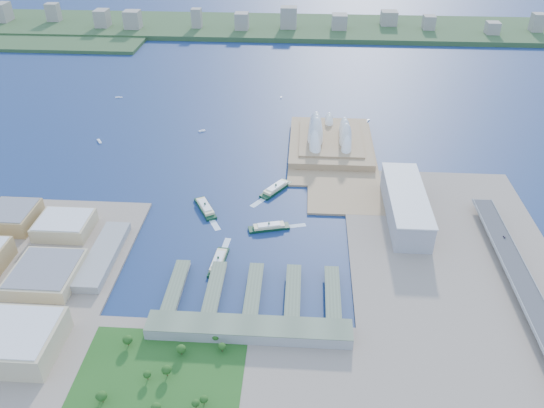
# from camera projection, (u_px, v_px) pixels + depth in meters

# --- Properties ---
(ground) EXTENTS (3000.00, 3000.00, 0.00)m
(ground) POSITION_uv_depth(u_px,v_px,m) (248.00, 250.00, 632.62)
(ground) COLOR #0D1F3F
(ground) RESTS_ON ground
(west_land) EXTENTS (220.00, 390.00, 3.00)m
(west_land) POSITION_uv_depth(u_px,v_px,m) (2.00, 301.00, 557.62)
(west_land) COLOR gray
(west_land) RESTS_ON ground
(south_land) EXTENTS (720.00, 180.00, 3.00)m
(south_land) POSITION_uv_depth(u_px,v_px,m) (223.00, 400.00, 456.33)
(south_land) COLOR gray
(south_land) RESTS_ON ground
(east_land) EXTENTS (240.00, 500.00, 3.00)m
(east_land) POSITION_uv_depth(u_px,v_px,m) (462.00, 286.00, 577.01)
(east_land) COLOR gray
(east_land) RESTS_ON ground
(peninsula) EXTENTS (135.00, 220.00, 3.00)m
(peninsula) POSITION_uv_depth(u_px,v_px,m) (332.00, 151.00, 843.22)
(peninsula) COLOR #987953
(peninsula) RESTS_ON ground
(far_shore) EXTENTS (2200.00, 260.00, 12.00)m
(far_shore) POSITION_uv_depth(u_px,v_px,m) (285.00, 27.00, 1448.19)
(far_shore) COLOR #2D4926
(far_shore) RESTS_ON ground
(opera_house) EXTENTS (134.00, 180.00, 58.00)m
(opera_house) POSITION_uv_depth(u_px,v_px,m) (331.00, 129.00, 843.39)
(opera_house) COLOR white
(opera_house) RESTS_ON peninsula
(toaster_building) EXTENTS (45.00, 155.00, 35.00)m
(toaster_building) POSITION_uv_depth(u_px,v_px,m) (406.00, 205.00, 677.68)
(toaster_building) COLOR gray
(toaster_building) RESTS_ON east_land
(expressway) EXTENTS (26.00, 340.00, 11.85)m
(expressway) POSITION_uv_depth(u_px,v_px,m) (523.00, 290.00, 561.34)
(expressway) COLOR gray
(expressway) RESTS_ON east_land
(west_buildings) EXTENTS (200.00, 280.00, 27.00)m
(west_buildings) POSITION_uv_depth(u_px,v_px,m) (14.00, 269.00, 578.66)
(west_buildings) COLOR #A38551
(west_buildings) RESTS_ON west_land
(ferry_wharves) EXTENTS (184.00, 90.00, 9.30)m
(ferry_wharves) POSITION_uv_depth(u_px,v_px,m) (254.00, 291.00, 566.65)
(ferry_wharves) COLOR #53614A
(ferry_wharves) RESTS_ON ground
(terminal_building) EXTENTS (200.00, 28.00, 12.00)m
(terminal_building) POSITION_uv_depth(u_px,v_px,m) (249.00, 330.00, 514.08)
(terminal_building) COLOR gray
(terminal_building) RESTS_ON south_land
(park) EXTENTS (150.00, 110.00, 16.00)m
(park) POSITION_uv_depth(u_px,v_px,m) (159.00, 370.00, 471.10)
(park) COLOR #194714
(park) RESTS_ON south_land
(far_skyline) EXTENTS (1900.00, 140.00, 55.00)m
(far_skyline) POSITION_uv_depth(u_px,v_px,m) (285.00, 16.00, 1413.17)
(far_skyline) COLOR gray
(far_skyline) RESTS_ON far_shore
(ferry_a) EXTENTS (38.58, 55.85, 10.53)m
(ferry_a) POSITION_uv_depth(u_px,v_px,m) (205.00, 206.00, 703.42)
(ferry_a) COLOR black
(ferry_a) RESTS_ON ground
(ferry_b) EXTENTS (44.60, 55.80, 10.89)m
(ferry_b) POSITION_uv_depth(u_px,v_px,m) (276.00, 187.00, 743.81)
(ferry_b) COLOR black
(ferry_b) RESTS_ON ground
(ferry_c) EXTENTS (18.71, 54.87, 10.18)m
(ferry_c) POSITION_uv_depth(u_px,v_px,m) (218.00, 260.00, 609.06)
(ferry_c) COLOR black
(ferry_c) RESTS_ON ground
(ferry_d) EXTENTS (53.35, 25.96, 9.78)m
(ferry_d) POSITION_uv_depth(u_px,v_px,m) (269.00, 226.00, 666.70)
(ferry_d) COLOR black
(ferry_d) RESTS_ON ground
(boat_a) EXTENTS (12.06, 15.58, 3.08)m
(boat_a) POSITION_uv_depth(u_px,v_px,m) (99.00, 141.00, 874.10)
(boat_a) COLOR white
(boat_a) RESTS_ON ground
(boat_b) EXTENTS (11.41, 8.65, 2.95)m
(boat_b) POSITION_uv_depth(u_px,v_px,m) (202.00, 131.00, 907.49)
(boat_b) COLOR white
(boat_b) RESTS_ON ground
(boat_c) EXTENTS (8.36, 10.85, 2.43)m
(boat_c) POSITION_uv_depth(u_px,v_px,m) (368.00, 120.00, 943.78)
(boat_c) COLOR white
(boat_c) RESTS_ON ground
(boat_d) EXTENTS (13.96, 5.00, 2.31)m
(boat_d) POSITION_uv_depth(u_px,v_px,m) (119.00, 97.00, 1035.77)
(boat_d) COLOR white
(boat_d) RESTS_ON ground
(boat_e) EXTENTS (3.34, 9.56, 2.32)m
(boat_e) POSITION_uv_depth(u_px,v_px,m) (281.00, 97.00, 1035.63)
(boat_e) COLOR white
(boat_e) RESTS_ON ground
(car_c) EXTENTS (2.00, 4.92, 1.43)m
(car_c) POSITION_uv_depth(u_px,v_px,m) (504.00, 237.00, 629.14)
(car_c) COLOR slate
(car_c) RESTS_ON expressway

